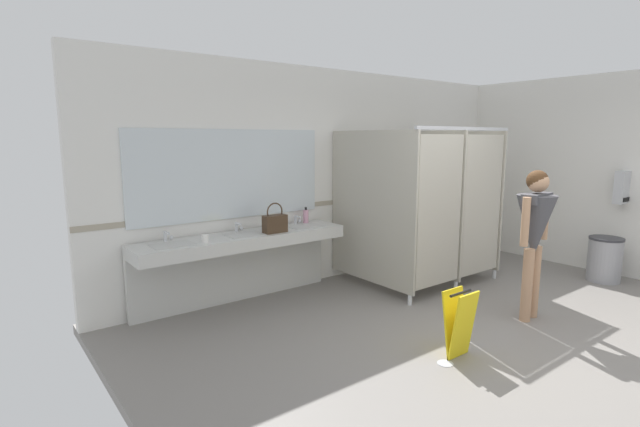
{
  "coord_description": "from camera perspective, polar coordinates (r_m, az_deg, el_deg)",
  "views": [
    {
      "loc": [
        -4.13,
        -2.06,
        1.92
      ],
      "look_at": [
        -1.59,
        1.26,
        1.24
      ],
      "focal_mm": 26.15,
      "sensor_mm": 36.0,
      "label": 1
    }
  ],
  "objects": [
    {
      "name": "vanity_counter",
      "position": [
        5.47,
        -9.65,
        -4.71
      ],
      "size": [
        2.5,
        0.54,
        0.95
      ],
      "color": "silver",
      "rests_on": "ground_plane"
    },
    {
      "name": "bathroom_stalls",
      "position": [
        6.33,
        13.08,
        1.27
      ],
      "size": [
        1.78,
        1.48,
        2.05
      ],
      "color": "#B2AD9E",
      "rests_on": "ground_plane"
    },
    {
      "name": "soap_dispenser",
      "position": [
        5.98,
        -1.75,
        -0.32
      ],
      "size": [
        0.07,
        0.07,
        0.2
      ],
      "color": "#D899B2",
      "rests_on": "vanity_counter"
    },
    {
      "name": "trash_bin",
      "position": [
        7.41,
        31.48,
        -4.79
      ],
      "size": [
        0.43,
        0.43,
        0.6
      ],
      "color": "#99999E",
      "rests_on": "ground_plane"
    },
    {
      "name": "floor_drain_cover",
      "position": [
        4.35,
        15.08,
        -17.26
      ],
      "size": [
        0.14,
        0.14,
        0.01
      ],
      "primitive_type": "cylinder",
      "color": "#B7BABF",
      "rests_on": "ground_plane"
    },
    {
      "name": "ground_plane",
      "position": [
        5.02,
        24.72,
        -14.76
      ],
      "size": [
        6.77,
        6.32,
        0.1
      ],
      "primitive_type": "cube",
      "color": "gray"
    },
    {
      "name": "mirror_panel",
      "position": [
        5.5,
        -10.84,
        4.74
      ],
      "size": [
        2.4,
        0.02,
        1.03
      ],
      "primitive_type": "cube",
      "color": "silver",
      "rests_on": "wall_back"
    },
    {
      "name": "paper_towel_dispenser_upper",
      "position": [
        7.61,
        33.11,
        2.72
      ],
      "size": [
        0.33,
        0.13,
        0.45
      ],
      "color": "#B7BABF",
      "rests_on": "wall_side_right"
    },
    {
      "name": "handbag",
      "position": [
        5.38,
        -5.54,
        -1.14
      ],
      "size": [
        0.28,
        0.12,
        0.35
      ],
      "color": "#3F2D1E",
      "rests_on": "vanity_counter"
    },
    {
      "name": "person_standing",
      "position": [
        5.35,
        24.8,
        -1.51
      ],
      "size": [
        0.56,
        0.44,
        1.6
      ],
      "color": "tan",
      "rests_on": "ground_plane"
    },
    {
      "name": "wet_floor_sign",
      "position": [
        4.38,
        16.67,
        -12.73
      ],
      "size": [
        0.28,
        0.19,
        0.6
      ],
      "color": "yellow",
      "rests_on": "ground_plane"
    },
    {
      "name": "paper_cup",
      "position": [
        5.01,
        -13.88,
        -3.0
      ],
      "size": [
        0.07,
        0.07,
        0.08
      ],
      "primitive_type": "cylinder",
      "color": "white",
      "rests_on": "vanity_counter"
    },
    {
      "name": "wall_back",
      "position": [
        6.49,
        2.28,
        4.7
      ],
      "size": [
        6.77,
        0.12,
        2.82
      ],
      "primitive_type": "cube",
      "color": "silver",
      "rests_on": "ground_plane"
    },
    {
      "name": "wall_back_tile_band",
      "position": [
        6.48,
        2.62,
        1.49
      ],
      "size": [
        6.77,
        0.01,
        0.06
      ],
      "primitive_type": "cube",
      "color": "#9E937F",
      "rests_on": "wall_back"
    }
  ]
}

